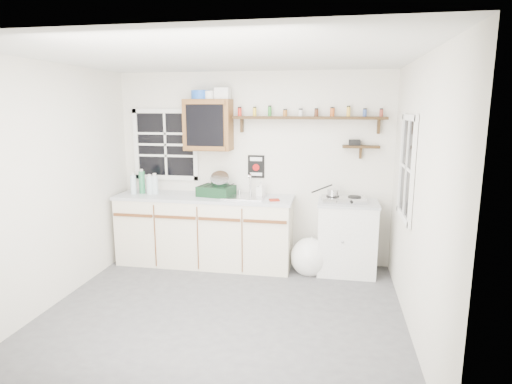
% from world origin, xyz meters
% --- Properties ---
extents(room, '(3.64, 3.24, 2.54)m').
position_xyz_m(room, '(0.00, 0.00, 1.25)').
color(room, '#48474A').
rests_on(room, ground).
extents(main_cabinet, '(2.31, 0.63, 0.92)m').
position_xyz_m(main_cabinet, '(-0.58, 1.30, 0.46)').
color(main_cabinet, beige).
rests_on(main_cabinet, floor).
extents(right_cabinet, '(0.73, 0.57, 0.91)m').
position_xyz_m(right_cabinet, '(1.25, 1.32, 0.46)').
color(right_cabinet, silver).
rests_on(right_cabinet, floor).
extents(sink, '(0.52, 0.44, 0.29)m').
position_xyz_m(sink, '(-0.05, 1.30, 0.93)').
color(sink, silver).
rests_on(sink, main_cabinet).
extents(upper_cabinet, '(0.60, 0.32, 0.65)m').
position_xyz_m(upper_cabinet, '(-0.55, 1.44, 1.82)').
color(upper_cabinet, brown).
rests_on(upper_cabinet, wall_back).
extents(upper_cabinet_clutter, '(0.50, 0.24, 0.14)m').
position_xyz_m(upper_cabinet_clutter, '(-0.53, 1.44, 2.21)').
color(upper_cabinet_clutter, '#1B4FB5').
rests_on(upper_cabinet_clutter, upper_cabinet).
extents(spice_shelf, '(1.91, 0.18, 0.34)m').
position_xyz_m(spice_shelf, '(0.72, 1.51, 1.92)').
color(spice_shelf, black).
rests_on(spice_shelf, wall_back).
extents(secondary_shelf, '(0.45, 0.16, 0.24)m').
position_xyz_m(secondary_shelf, '(1.36, 1.52, 1.58)').
color(secondary_shelf, black).
rests_on(secondary_shelf, wall_back).
extents(warning_sign, '(0.22, 0.02, 0.30)m').
position_xyz_m(warning_sign, '(0.05, 1.59, 1.28)').
color(warning_sign, black).
rests_on(warning_sign, wall_back).
extents(window_back, '(0.93, 0.03, 0.98)m').
position_xyz_m(window_back, '(-1.20, 1.59, 1.55)').
color(window_back, black).
rests_on(window_back, wall_back).
extents(window_right, '(0.03, 0.78, 1.08)m').
position_xyz_m(window_right, '(1.79, 0.55, 1.45)').
color(window_right, black).
rests_on(window_right, wall_back).
extents(water_bottles, '(0.35, 0.16, 0.33)m').
position_xyz_m(water_bottles, '(-1.39, 1.30, 1.05)').
color(water_bottles, silver).
rests_on(water_bottles, main_cabinet).
extents(dish_rack, '(0.49, 0.40, 0.33)m').
position_xyz_m(dish_rack, '(-0.41, 1.34, 1.02)').
color(dish_rack, black).
rests_on(dish_rack, main_cabinet).
extents(soap_bottle, '(0.12, 0.12, 0.20)m').
position_xyz_m(soap_bottle, '(0.15, 1.37, 1.02)').
color(soap_bottle, silver).
rests_on(soap_bottle, main_cabinet).
extents(rag, '(0.15, 0.14, 0.02)m').
position_xyz_m(rag, '(0.35, 1.18, 0.93)').
color(rag, maroon).
rests_on(rag, main_cabinet).
extents(hotplate, '(0.55, 0.33, 0.08)m').
position_xyz_m(hotplate, '(1.19, 1.30, 0.94)').
color(hotplate, silver).
rests_on(hotplate, right_cabinet).
extents(saucepan, '(0.34, 0.19, 0.15)m').
position_xyz_m(saucepan, '(1.05, 1.31, 1.02)').
color(saucepan, silver).
rests_on(saucepan, hotplate).
extents(trash_bag, '(0.45, 0.40, 0.51)m').
position_xyz_m(trash_bag, '(0.80, 1.19, 0.22)').
color(trash_bag, white).
rests_on(trash_bag, floor).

